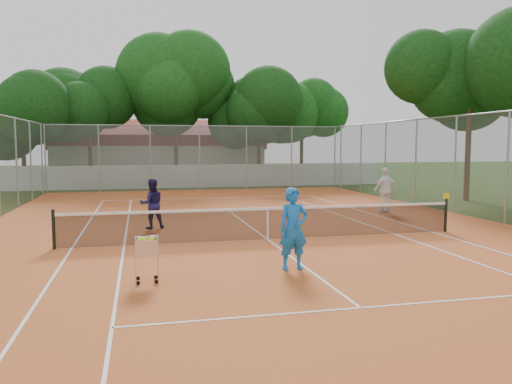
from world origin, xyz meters
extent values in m
plane|color=#16320D|center=(0.00, 0.00, 0.00)|extent=(120.00, 120.00, 0.00)
cube|color=#BC5724|center=(0.00, 0.00, 0.01)|extent=(18.00, 34.00, 0.02)
cube|color=white|center=(0.00, 0.00, 0.02)|extent=(10.98, 23.78, 0.01)
cube|color=black|center=(0.00, 0.00, 0.51)|extent=(11.88, 0.10, 0.98)
cube|color=slate|center=(0.00, 0.00, 2.00)|extent=(18.00, 34.00, 4.00)
cube|color=white|center=(0.00, 19.00, 0.75)|extent=(26.00, 0.30, 1.50)
cube|color=beige|center=(-2.00, 29.00, 2.20)|extent=(16.40, 9.00, 4.40)
cube|color=black|center=(0.00, 22.00, 5.00)|extent=(29.00, 19.00, 10.00)
imported|color=blue|center=(-0.32, -3.57, 0.95)|extent=(0.70, 0.48, 1.85)
imported|color=#191643|center=(-3.28, 2.82, 0.85)|extent=(0.90, 0.75, 1.67)
imported|color=white|center=(6.18, 4.51, 0.96)|extent=(1.15, 0.59, 1.88)
cube|color=silver|center=(-3.55, -3.93, 0.52)|extent=(0.49, 0.49, 1.00)
camera|label=1|loc=(-3.65, -14.11, 2.81)|focal=35.00mm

